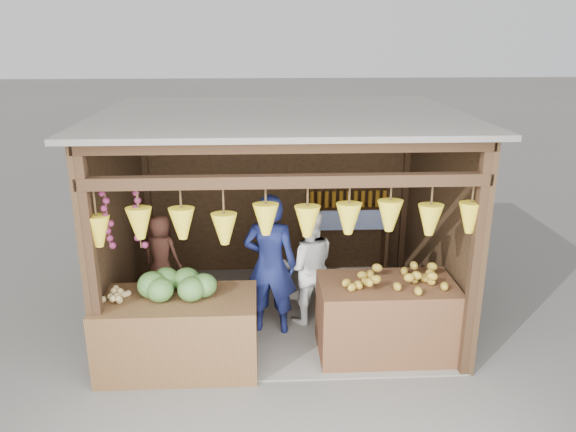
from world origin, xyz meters
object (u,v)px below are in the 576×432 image
object	(u,v)px
counter_right	(386,318)
man_standing	(270,265)
woman_standing	(307,266)
vendor_seated	(161,254)
counter_left	(178,333)

from	to	relation	value
counter_right	man_standing	xyz separation A→B (m)	(-1.31, 0.57, 0.45)
man_standing	woman_standing	bearing A→B (deg)	-143.41
counter_right	woman_standing	distance (m)	1.20
counter_right	vendor_seated	bearing A→B (deg)	158.04
man_standing	woman_standing	world-z (taller)	man_standing
counter_left	counter_right	size ratio (longest dim) A/B	1.12
counter_right	woman_standing	bearing A→B (deg)	135.99
woman_standing	counter_left	bearing A→B (deg)	27.36
woman_standing	vendor_seated	xyz separation A→B (m)	(-1.86, 0.28, 0.09)
vendor_seated	counter_right	bearing A→B (deg)	-178.17
man_standing	vendor_seated	distance (m)	1.48
counter_left	vendor_seated	size ratio (longest dim) A/B	1.67
vendor_seated	woman_standing	bearing A→B (deg)	-164.76
counter_left	woman_standing	size ratio (longest dim) A/B	1.13
counter_right	man_standing	bearing A→B (deg)	156.61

